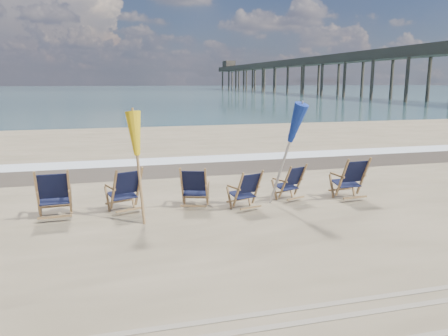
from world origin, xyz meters
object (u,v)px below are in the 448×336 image
at_px(beach_chair_1, 139,188).
at_px(fishing_pier, 316,71).
at_px(beach_chair_2, 206,188).
at_px(beach_chair_3, 258,189).
at_px(umbrella_blue, 285,123).
at_px(beach_chair_0, 69,193).
at_px(umbrella_yellow, 138,139).
at_px(beach_chair_4, 301,181).
at_px(beach_chair_5, 364,178).

distance_m(beach_chair_1, fishing_pier, 81.95).
xyz_separation_m(beach_chair_2, beach_chair_3, (1.08, -0.27, -0.03)).
distance_m(beach_chair_3, umbrella_blue, 1.54).
bearing_deg(fishing_pier, beach_chair_0, -119.86).
bearing_deg(umbrella_yellow, beach_chair_4, 10.86).
distance_m(beach_chair_4, beach_chair_5, 1.47).
xyz_separation_m(beach_chair_3, umbrella_yellow, (-2.53, -0.25, 1.20)).
bearing_deg(beach_chair_0, beach_chair_3, 172.59).
xyz_separation_m(beach_chair_1, umbrella_blue, (3.09, -0.50, 1.37)).
distance_m(beach_chair_1, umbrella_blue, 3.42).
xyz_separation_m(beach_chair_2, beach_chair_4, (2.31, 0.20, -0.03)).
bearing_deg(beach_chair_5, umbrella_blue, -1.38).
bearing_deg(umbrella_blue, beach_chair_1, 170.77).
relative_size(umbrella_yellow, umbrella_blue, 0.90).
distance_m(beach_chair_1, umbrella_yellow, 1.38).
relative_size(beach_chair_3, fishing_pier, 0.01).
height_order(beach_chair_4, fishing_pier, fishing_pier).
relative_size(beach_chair_2, umbrella_yellow, 0.44).
height_order(beach_chair_2, beach_chair_5, beach_chair_5).
distance_m(beach_chair_1, beach_chair_4, 3.72).
bearing_deg(fishing_pier, beach_chair_5, -115.72).
xyz_separation_m(beach_chair_4, umbrella_blue, (-0.63, -0.46, 1.43)).
xyz_separation_m(beach_chair_2, umbrella_yellow, (-1.45, -0.52, 1.17)).
relative_size(beach_chair_2, umbrella_blue, 0.39).
bearing_deg(beach_chair_0, fishing_pier, -122.91).
height_order(beach_chair_2, beach_chair_3, beach_chair_2).
height_order(beach_chair_5, fishing_pier, fishing_pier).
height_order(beach_chair_2, fishing_pier, fishing_pier).
bearing_deg(beach_chair_3, beach_chair_1, -28.03).
bearing_deg(umbrella_blue, beach_chair_4, 36.38).
distance_m(beach_chair_0, umbrella_yellow, 1.83).
height_order(beach_chair_0, umbrella_yellow, umbrella_yellow).
distance_m(beach_chair_2, beach_chair_3, 1.11).
bearing_deg(beach_chair_3, beach_chair_0, -20.89).
relative_size(beach_chair_1, fishing_pier, 0.01).
height_order(beach_chair_3, fishing_pier, fishing_pier).
bearing_deg(beach_chair_4, beach_chair_0, -18.25).
bearing_deg(beach_chair_3, umbrella_blue, 163.95).
bearing_deg(beach_chair_2, beach_chair_5, -163.89).
xyz_separation_m(beach_chair_2, fishing_pier, (38.38, 71.75, 4.18)).
relative_size(beach_chair_3, beach_chair_5, 0.86).
xyz_separation_m(umbrella_blue, fishing_pier, (36.71, 72.02, 2.78)).
relative_size(beach_chair_1, umbrella_yellow, 0.46).
xyz_separation_m(beach_chair_1, fishing_pier, (39.80, 71.51, 4.15)).
bearing_deg(beach_chair_1, beach_chair_2, 150.32).
height_order(beach_chair_4, beach_chair_5, beach_chair_5).
bearing_deg(umbrella_blue, beach_chair_0, 176.28).
xyz_separation_m(beach_chair_2, umbrella_blue, (1.68, -0.26, 1.39)).
xyz_separation_m(beach_chair_1, beach_chair_5, (5.14, -0.42, 0.02)).
bearing_deg(umbrella_yellow, beach_chair_0, 157.95).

